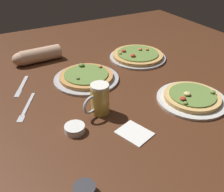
# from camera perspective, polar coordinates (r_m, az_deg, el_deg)

# --- Properties ---
(ground_plane) EXTENTS (2.40, 2.40, 0.03)m
(ground_plane) POSITION_cam_1_polar(r_m,az_deg,el_deg) (1.20, 0.00, -1.41)
(ground_plane) COLOR #4C2816
(pizza_plate_near) EXTENTS (0.32, 0.32, 0.05)m
(pizza_plate_near) POSITION_cam_1_polar(r_m,az_deg,el_deg) (1.23, 17.13, -0.37)
(pizza_plate_near) COLOR silver
(pizza_plate_near) RESTS_ON ground_plane
(pizza_plate_far) EXTENTS (0.34, 0.34, 0.05)m
(pizza_plate_far) POSITION_cam_1_polar(r_m,az_deg,el_deg) (1.60, 5.65, 8.79)
(pizza_plate_far) COLOR #B2B2B7
(pizza_plate_far) RESTS_ON ground_plane
(pizza_plate_side) EXTENTS (0.34, 0.34, 0.05)m
(pizza_plate_side) POSITION_cam_1_polar(r_m,az_deg,el_deg) (1.35, -5.67, 4.16)
(pizza_plate_side) COLOR #B2B2B7
(pizza_plate_side) RESTS_ON ground_plane
(beer_mug_dark) EXTENTS (0.13, 0.08, 0.14)m
(beer_mug_dark) POSITION_cam_1_polar(r_m,az_deg,el_deg) (1.07, -2.82, -0.76)
(beer_mug_dark) COLOR gold
(beer_mug_dark) RESTS_ON ground_plane
(ramekin_sauce) EXTENTS (0.07, 0.07, 0.03)m
(ramekin_sauce) POSITION_cam_1_polar(r_m,az_deg,el_deg) (0.81, -6.07, -19.86)
(ramekin_sauce) COLOR #333338
(ramekin_sauce) RESTS_ON ground_plane
(ramekin_butter) EXTENTS (0.08, 0.08, 0.03)m
(ramekin_butter) POSITION_cam_1_polar(r_m,az_deg,el_deg) (1.01, -8.19, -7.14)
(ramekin_butter) COLOR white
(ramekin_butter) RESTS_ON ground_plane
(napkin_folded) EXTENTS (0.13, 0.15, 0.01)m
(napkin_folded) POSITION_cam_1_polar(r_m,az_deg,el_deg) (1.00, 4.96, -8.03)
(napkin_folded) COLOR white
(napkin_folded) RESTS_ON ground_plane
(fork_left) EXTENTS (0.12, 0.20, 0.01)m
(fork_left) POSITION_cam_1_polar(r_m,az_deg,el_deg) (1.20, -18.28, -2.32)
(fork_left) COLOR silver
(fork_left) RESTS_ON ground_plane
(knife_right) EXTENTS (0.11, 0.19, 0.01)m
(knife_right) POSITION_cam_1_polar(r_m,az_deg,el_deg) (1.37, -19.23, 2.13)
(knife_right) COLOR silver
(knife_right) RESTS_ON ground_plane
(diner_arm) EXTENTS (0.28, 0.09, 0.08)m
(diner_arm) POSITION_cam_1_polar(r_m,az_deg,el_deg) (1.59, -16.48, 8.48)
(diner_arm) COLOR tan
(diner_arm) RESTS_ON ground_plane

